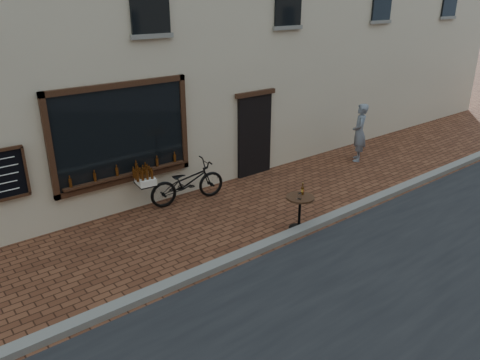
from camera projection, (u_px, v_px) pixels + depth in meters
ground at (292, 243)px, 9.47m from camera, size 90.00×90.00×0.00m
kerb at (285, 237)px, 9.59m from camera, size 90.00×0.25×0.12m
cargo_bicycle at (186, 182)px, 11.15m from camera, size 2.29×0.90×1.06m
bistro_table at (300, 206)px, 9.83m from camera, size 0.59×0.59×1.01m
pedestrian at (359, 133)px, 13.80m from camera, size 0.75×0.72×1.72m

